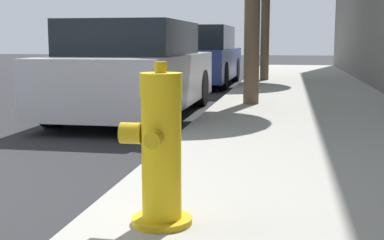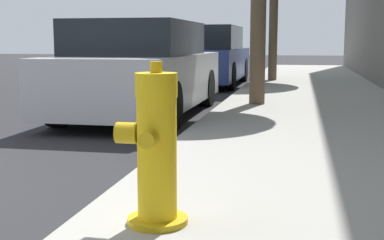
{
  "view_description": "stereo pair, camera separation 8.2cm",
  "coord_description": "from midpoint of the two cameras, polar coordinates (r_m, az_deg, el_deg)",
  "views": [
    {
      "loc": [
        3.26,
        -2.73,
        1.12
      ],
      "look_at": [
        2.54,
        1.21,
        0.52
      ],
      "focal_mm": 50.0,
      "sensor_mm": 36.0,
      "label": 1
    },
    {
      "loc": [
        3.34,
        -2.71,
        1.12
      ],
      "look_at": [
        2.54,
        1.21,
        0.52
      ],
      "focal_mm": 50.0,
      "sensor_mm": 36.0,
      "label": 2
    }
  ],
  "objects": [
    {
      "name": "fire_hydrant",
      "position": [
        2.88,
        -3.06,
        -3.3
      ],
      "size": [
        0.39,
        0.41,
        0.88
      ],
      "color": "#C39C11",
      "rests_on": "sidewalk_slab"
    },
    {
      "name": "parked_car_near",
      "position": [
        8.06,
        -5.13,
        5.3
      ],
      "size": [
        1.71,
        4.23,
        1.4
      ],
      "color": "#B7B7BC",
      "rests_on": "ground_plane"
    },
    {
      "name": "parked_car_mid",
      "position": [
        13.64,
        1.72,
        6.74
      ],
      "size": [
        1.78,
        4.45,
        1.49
      ],
      "color": "navy",
      "rests_on": "ground_plane"
    }
  ]
}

